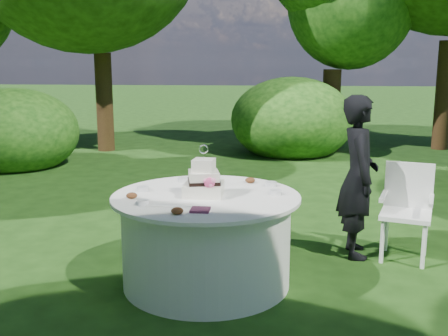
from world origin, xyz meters
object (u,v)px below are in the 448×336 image
at_px(napkins, 200,210).
at_px(cake, 204,182).
at_px(table, 206,239).
at_px(guest, 358,177).
at_px(chair, 407,204).

relative_size(napkins, cake, 0.33).
height_order(napkins, table, napkins).
height_order(guest, table, guest).
relative_size(guest, table, 1.00).
distance_m(cake, chair, 2.04).
bearing_deg(chair, guest, 178.96).
distance_m(napkins, guest, 1.86).
bearing_deg(cake, table, 47.79).
xyz_separation_m(napkins, cake, (-0.04, 0.46, 0.10)).
height_order(table, cake, cake).
bearing_deg(guest, napkins, 132.82).
distance_m(napkins, chair, 2.23).
distance_m(guest, cake, 1.60).
xyz_separation_m(guest, cake, (-1.36, -0.84, 0.11)).
bearing_deg(napkins, table, 93.07).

